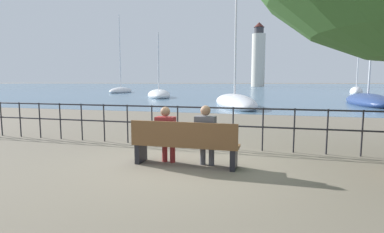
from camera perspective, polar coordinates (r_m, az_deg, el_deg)
ground_plane at (r=6.07m, az=-1.25°, el=-9.27°), size 1000.00×1000.00×0.00m
harbor_water at (r=165.57m, az=14.70°, el=5.80°), size 600.00×300.00×0.01m
park_bench at (r=5.90m, az=-1.45°, el=-5.28°), size 2.13×0.45×0.90m
seated_person_left at (r=6.07m, az=-4.94°, el=-3.06°), size 0.38×0.35×1.17m
seated_person_right at (r=5.84m, az=2.64°, el=-3.22°), size 0.40×0.35×1.21m
promenade_railing at (r=7.57m, az=2.43°, el=-0.74°), size 15.83×0.04×1.05m
sailboat_0 at (r=20.86m, az=8.12°, el=2.69°), size 4.84×8.76×8.20m
sailboat_1 at (r=48.56m, az=28.80°, el=4.28°), size 2.72×5.40×11.90m
sailboat_2 at (r=32.79m, az=-6.34°, el=4.12°), size 5.14×7.68×7.27m
sailboat_3 at (r=26.17m, az=30.47°, el=2.62°), size 3.04×9.02×10.10m
sailboat_5 at (r=47.90m, az=-13.39°, el=4.79°), size 3.05×6.85×12.14m
harbor_lighthouse at (r=112.82m, az=12.52°, el=11.01°), size 4.75×4.75×22.94m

